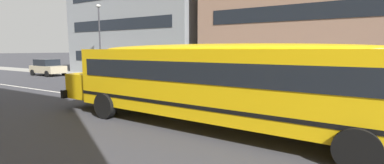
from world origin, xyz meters
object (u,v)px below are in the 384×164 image
Objects in this scene: parked_car_teal_near_corner at (144,73)px; street_lamp at (99,31)px; school_bus at (209,78)px; parked_car_beige_past_driveway at (48,67)px.

parked_car_teal_near_corner is 0.58× the size of street_lamp.
school_bus reaches higher than parked_car_beige_past_driveway.
parked_car_teal_near_corner is 8.31m from street_lamp.
street_lamp is (5.57, 1.97, 3.47)m from parked_car_beige_past_driveway.
school_bus is at bearing -40.07° from parked_car_teal_near_corner.
parked_car_teal_near_corner is 12.83m from parked_car_beige_past_driveway.
street_lamp is (-16.49, 9.32, 2.65)m from school_bus.
street_lamp reaches higher than parked_car_teal_near_corner.
parked_car_teal_near_corner is at bearing -16.09° from street_lamp.
parked_car_beige_past_driveway is at bearing -160.53° from street_lamp.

